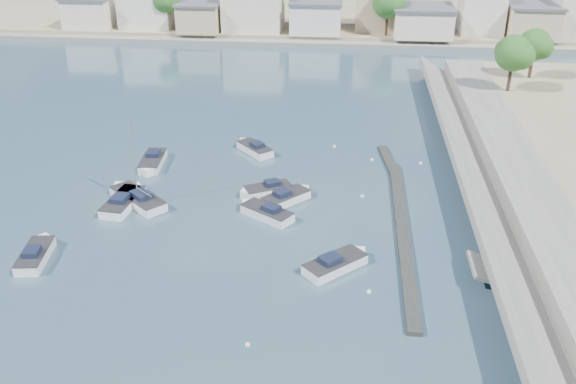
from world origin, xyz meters
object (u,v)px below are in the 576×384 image
object	(u,v)px
sailboat	(136,198)
motorboat_a	(36,254)
motorboat_c	(265,212)
motorboat_d	(265,191)
motorboat_b	(288,198)
motorboat_g	(152,163)
motorboat_h	(338,263)
motorboat_e	(125,201)
motorboat_f	(254,148)

from	to	relation	value
sailboat	motorboat_a	bearing A→B (deg)	-115.47
motorboat_c	motorboat_d	world-z (taller)	same
motorboat_d	motorboat_b	bearing A→B (deg)	-27.93
motorboat_g	motorboat_h	bearing A→B (deg)	-41.16
motorboat_e	motorboat_h	bearing A→B (deg)	-23.46
motorboat_h	motorboat_d	bearing A→B (deg)	121.10
motorboat_c	motorboat_e	size ratio (longest dim) A/B	0.80
motorboat_e	sailboat	bearing A→B (deg)	37.38
motorboat_e	motorboat_b	bearing A→B (deg)	8.09
motorboat_a	motorboat_f	size ratio (longest dim) A/B	1.17
motorboat_d	motorboat_h	bearing A→B (deg)	-58.90
motorboat_a	motorboat_f	world-z (taller)	same
motorboat_b	sailboat	size ratio (longest dim) A/B	0.50
motorboat_c	motorboat_f	world-z (taller)	same
motorboat_f	sailboat	distance (m)	15.07
motorboat_e	motorboat_g	size ratio (longest dim) A/B	1.07
motorboat_b	motorboat_c	bearing A→B (deg)	-119.34
motorboat_e	motorboat_c	bearing A→B (deg)	-4.21
motorboat_g	sailboat	xyz separation A→B (m)	(0.76, -7.68, 0.03)
motorboat_g	motorboat_f	bearing A→B (deg)	25.47
motorboat_a	sailboat	distance (m)	10.93
motorboat_a	motorboat_b	bearing A→B (deg)	31.77
motorboat_a	motorboat_e	distance (m)	10.00
motorboat_f	motorboat_c	bearing A→B (deg)	-77.69
motorboat_b	motorboat_d	size ratio (longest dim) A/B	0.97
motorboat_f	motorboat_h	distance (m)	23.15
motorboat_a	motorboat_g	world-z (taller)	same
sailboat	motorboat_c	bearing A→B (deg)	-7.59
motorboat_d	sailboat	world-z (taller)	sailboat
motorboat_a	motorboat_h	bearing A→B (deg)	2.38
motorboat_b	motorboat_g	world-z (taller)	same
motorboat_d	motorboat_g	xyz separation A→B (m)	(-12.06, 5.13, 0.00)
motorboat_a	motorboat_c	size ratio (longest dim) A/B	1.07
motorboat_c	motorboat_e	world-z (taller)	same
motorboat_d	motorboat_e	size ratio (longest dim) A/B	0.77
motorboat_b	motorboat_c	xyz separation A→B (m)	(-1.67, -2.97, 0.00)
motorboat_c	motorboat_a	bearing A→B (deg)	-153.33
motorboat_e	motorboat_h	distance (m)	20.78
motorboat_d	sailboat	distance (m)	11.59
motorboat_f	sailboat	bearing A→B (deg)	-125.74
motorboat_b	motorboat_e	distance (m)	14.47
motorboat_f	motorboat_h	world-z (taller)	same
motorboat_e	motorboat_h	xyz separation A→B (m)	(19.06, -8.27, 0.00)
motorboat_a	motorboat_c	bearing A→B (deg)	26.67
motorboat_f	motorboat_g	xyz separation A→B (m)	(-9.56, -4.55, 0.00)
motorboat_g	motorboat_e	bearing A→B (deg)	-90.58
motorboat_c	motorboat_f	xyz separation A→B (m)	(-3.01, 13.80, -0.00)
motorboat_b	motorboat_d	distance (m)	2.46
motorboat_b	motorboat_f	world-z (taller)	same
motorboat_a	motorboat_c	xyz separation A→B (m)	(16.51, 8.29, 0.00)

